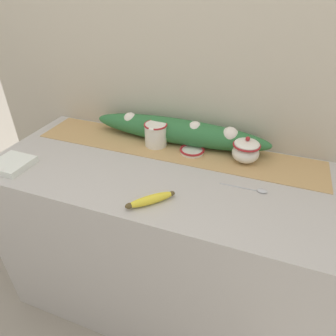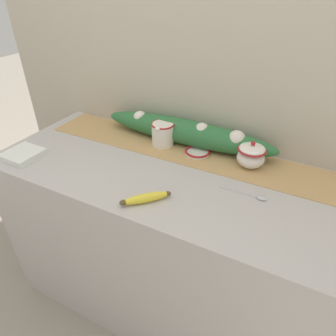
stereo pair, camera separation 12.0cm
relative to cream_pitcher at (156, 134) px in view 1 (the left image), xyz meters
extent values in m
plane|color=gray|center=(0.09, -0.19, -0.95)|extent=(12.00, 12.00, 0.00)
cube|color=#B7B2AD|center=(0.09, -0.19, -0.51)|extent=(1.50, 0.65, 0.89)
cube|color=#B7AD99|center=(0.09, 0.15, 0.25)|extent=(2.30, 0.04, 2.40)
cube|color=tan|center=(0.09, 0.00, -0.06)|extent=(1.38, 0.25, 0.00)
cylinder|color=white|center=(0.00, 0.00, 0.00)|extent=(0.11, 0.11, 0.11)
torus|color=#A31E23|center=(0.00, 0.00, 0.05)|extent=(0.11, 0.11, 0.01)
torus|color=white|center=(0.00, 0.06, 0.00)|extent=(0.06, 0.01, 0.06)
ellipsoid|color=white|center=(0.00, -0.05, 0.04)|extent=(0.03, 0.02, 0.02)
ellipsoid|color=white|center=(0.43, 0.00, -0.02)|extent=(0.12, 0.12, 0.08)
torus|color=#A31E23|center=(0.43, 0.00, 0.02)|extent=(0.12, 0.12, 0.01)
ellipsoid|color=white|center=(0.43, 0.00, 0.03)|extent=(0.11, 0.11, 0.03)
sphere|color=#A31E23|center=(0.43, 0.00, 0.05)|extent=(0.02, 0.02, 0.02)
cylinder|color=white|center=(0.19, -0.01, -0.05)|extent=(0.11, 0.11, 0.01)
torus|color=#A31E23|center=(0.19, -0.01, -0.04)|extent=(0.12, 0.12, 0.01)
ellipsoid|color=yellow|center=(0.15, -0.41, -0.05)|extent=(0.15, 0.15, 0.03)
ellipsoid|color=brown|center=(0.09, -0.47, -0.05)|extent=(0.04, 0.04, 0.02)
ellipsoid|color=brown|center=(0.21, -0.35, -0.05)|extent=(0.03, 0.03, 0.02)
cube|color=#B7B7BC|center=(0.43, -0.20, -0.06)|extent=(0.15, 0.01, 0.00)
ellipsoid|color=#B7B7BC|center=(0.52, -0.20, -0.06)|extent=(0.04, 0.03, 0.01)
cube|color=white|center=(-0.51, -0.40, -0.05)|extent=(0.15, 0.15, 0.03)
ellipsoid|color=#2D6B38|center=(0.09, 0.06, 0.00)|extent=(0.88, 0.13, 0.12)
sphere|color=silver|center=(-0.16, 0.05, 0.03)|extent=(0.07, 0.07, 0.07)
sphere|color=silver|center=(0.00, 0.06, 0.02)|extent=(0.07, 0.07, 0.07)
sphere|color=silver|center=(0.18, 0.05, 0.03)|extent=(0.07, 0.07, 0.07)
sphere|color=silver|center=(0.34, 0.05, 0.03)|extent=(0.08, 0.08, 0.08)
camera|label=1|loc=(0.50, -1.18, 0.65)|focal=32.00mm
camera|label=2|loc=(0.61, -1.14, 0.65)|focal=32.00mm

